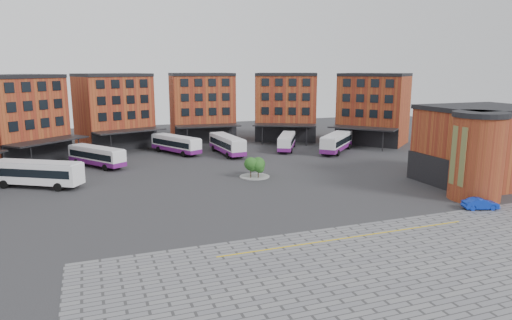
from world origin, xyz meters
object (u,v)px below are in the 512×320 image
object	(u,v)px
bus_b	(97,156)
bus_f	(337,142)
bus_e	(287,141)
blue_car	(481,204)
tree_island	(256,166)
bus_a	(36,172)
bus_d	(227,144)
bus_c	(176,144)

from	to	relation	value
bus_b	bus_f	xyz separation A→B (m)	(42.93, -1.98, 0.16)
bus_e	blue_car	distance (m)	42.68
tree_island	bus_a	size ratio (longest dim) A/B	0.37
bus_d	bus_f	distance (m)	20.73
bus_b	bus_f	distance (m)	42.97
bus_a	bus_d	world-z (taller)	bus_a
bus_a	bus_b	xyz separation A→B (m)	(7.83, 10.94, -0.33)
bus_a	tree_island	bearing A→B (deg)	-67.88
bus_f	bus_d	bearing A→B (deg)	-148.17
blue_car	bus_a	bearing A→B (deg)	76.63
bus_d	bus_f	world-z (taller)	bus_f
bus_e	bus_b	bearing A→B (deg)	-144.87
bus_b	blue_car	world-z (taller)	bus_b
bus_b	tree_island	bearing A→B (deg)	-71.10
bus_e	blue_car	size ratio (longest dim) A/B	2.72
bus_a	bus_f	xyz separation A→B (m)	(50.76, 8.96, -0.17)
bus_a	blue_car	distance (m)	55.36
tree_island	bus_e	world-z (taller)	tree_island
bus_b	bus_c	xyz separation A→B (m)	(14.12, 7.09, 0.03)
tree_island	bus_c	size ratio (longest dim) A/B	0.38
bus_e	bus_f	bearing A→B (deg)	-4.49
bus_b	bus_c	world-z (taller)	bus_c
blue_car	bus_f	bearing A→B (deg)	12.37
tree_island	bus_f	xyz separation A→B (m)	(21.39, 13.74, 0.25)
tree_island	bus_f	size ratio (longest dim) A/B	0.40
bus_c	bus_f	distance (m)	30.20
tree_island	blue_car	size ratio (longest dim) A/B	1.12
bus_c	bus_f	world-z (taller)	bus_f
bus_a	bus_f	world-z (taller)	bus_f
bus_e	blue_car	xyz separation A→B (m)	(4.88, -42.39, -1.01)
bus_a	bus_c	size ratio (longest dim) A/B	1.04
bus_d	blue_car	world-z (taller)	bus_d
tree_island	bus_a	distance (m)	29.75
bus_b	bus_f	world-z (taller)	bus_f
bus_b	bus_c	distance (m)	15.80
tree_island	bus_a	bearing A→B (deg)	170.75
bus_e	tree_island	bearing A→B (deg)	-95.56
bus_c	bus_f	size ratio (longest dim) A/B	1.06
bus_b	bus_d	size ratio (longest dim) A/B	0.88
bus_d	bus_f	xyz separation A→B (m)	(20.12, -4.98, 0.05)
tree_island	bus_d	size ratio (longest dim) A/B	0.36
bus_d	blue_car	distance (m)	45.35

